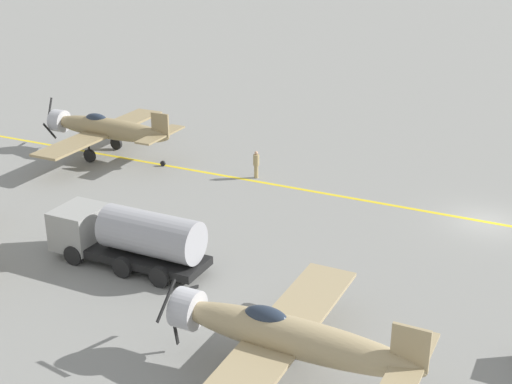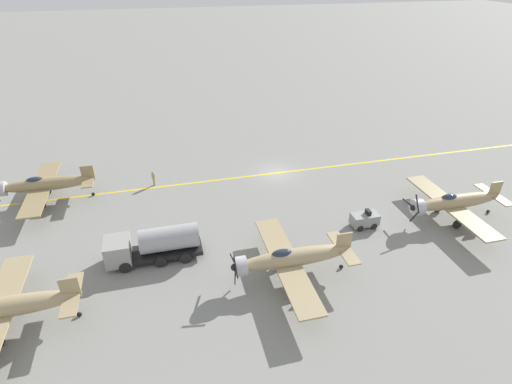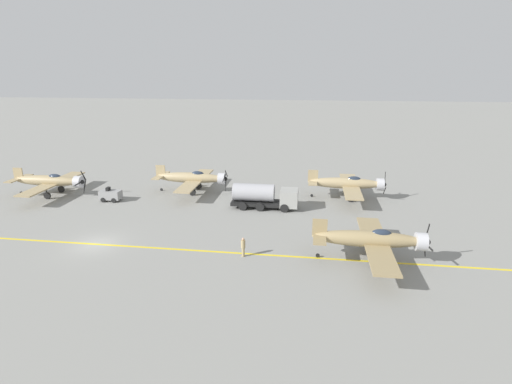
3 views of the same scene
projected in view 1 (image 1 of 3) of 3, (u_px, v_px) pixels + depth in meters
ground_plane at (487, 222)px, 39.41m from camera, size 400.00×400.00×0.00m
taxiway_stripe at (487, 222)px, 39.41m from camera, size 0.30×160.00×0.01m
airplane_far_center at (106, 129)px, 48.97m from camera, size 12.00×9.98×3.71m
airplane_mid_left at (284, 336)px, 25.46m from camera, size 12.00×9.98×3.65m
fuel_tanker at (128, 236)px, 34.22m from camera, size 2.68×8.00×2.98m
ground_crew_walking at (256, 163)px, 45.43m from camera, size 0.39×0.39×1.80m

